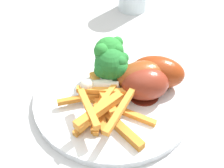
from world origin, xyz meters
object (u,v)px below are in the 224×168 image
at_px(broccoli_floret_front, 107,52).
at_px(carrot_fries_pile, 102,108).
at_px(chicken_drumstick_far, 140,84).
at_px(dinner_plate, 112,96).
at_px(chicken_drumstick_extra, 153,72).
at_px(broccoli_floret_middle, 110,66).
at_px(dining_table, 100,158).
at_px(chicken_drumstick_near, 137,78).

relative_size(broccoli_floret_front, carrot_fries_pile, 0.51).
bearing_deg(carrot_fries_pile, chicken_drumstick_far, -58.64).
bearing_deg(dinner_plate, carrot_fries_pile, 158.10).
distance_m(broccoli_floret_front, carrot_fries_pile, 0.09).
relative_size(broccoli_floret_front, chicken_drumstick_far, 0.55).
bearing_deg(chicken_drumstick_extra, broccoli_floret_front, 69.73).
bearing_deg(broccoli_floret_middle, chicken_drumstick_extra, -93.16).
distance_m(chicken_drumstick_far, chicken_drumstick_extra, 0.03).
bearing_deg(broccoli_floret_front, dinner_plate, -174.03).
height_order(dining_table, broccoli_floret_front, broccoli_floret_front).
relative_size(chicken_drumstick_far, chicken_drumstick_extra, 0.91).
distance_m(broccoli_floret_front, chicken_drumstick_far, 0.07).
xyz_separation_m(broccoli_floret_front, broccoli_floret_middle, (-0.02, -0.00, -0.01)).
relative_size(dining_table, chicken_drumstick_far, 7.90).
bearing_deg(broccoli_floret_front, chicken_drumstick_far, -138.15).
distance_m(broccoli_floret_middle, carrot_fries_pile, 0.07).
relative_size(broccoli_floret_front, chicken_drumstick_extra, 0.50).
bearing_deg(chicken_drumstick_near, dining_table, 122.21).
bearing_deg(carrot_fries_pile, broccoli_floret_front, -8.24).
xyz_separation_m(dining_table, broccoli_floret_middle, (0.06, -0.02, 0.17)).
bearing_deg(broccoli_floret_front, chicken_drumstick_near, -131.11).
height_order(carrot_fries_pile, chicken_drumstick_near, chicken_drumstick_near).
height_order(chicken_drumstick_near, chicken_drumstick_far, chicken_drumstick_near).
bearing_deg(dining_table, broccoli_floret_front, -14.06).
bearing_deg(chicken_drumstick_near, dinner_plate, 97.82).
relative_size(broccoli_floret_front, broccoli_floret_middle, 1.09).
distance_m(broccoli_floret_middle, chicken_drumstick_near, 0.05).
relative_size(dinner_plate, carrot_fries_pile, 1.78).
xyz_separation_m(chicken_drumstick_far, chicken_drumstick_extra, (0.03, -0.02, 0.00)).
bearing_deg(broccoli_floret_middle, chicken_drumstick_near, -111.83).
height_order(broccoli_floret_front, chicken_drumstick_near, broccoli_floret_front).
bearing_deg(chicken_drumstick_far, chicken_drumstick_extra, -44.02).
bearing_deg(carrot_fries_pile, chicken_drumstick_near, -49.71).
distance_m(broccoli_floret_middle, chicken_drumstick_extra, 0.07).
bearing_deg(dining_table, chicken_drumstick_extra, -59.51).
bearing_deg(chicken_drumstick_near, broccoli_floret_front, 48.89).
xyz_separation_m(carrot_fries_pile, chicken_drumstick_extra, (0.06, -0.08, 0.01)).
distance_m(dinner_plate, chicken_drumstick_extra, 0.07).
height_order(dinner_plate, carrot_fries_pile, carrot_fries_pile).
bearing_deg(chicken_drumstick_extra, chicken_drumstick_near, 116.01).
height_order(dining_table, carrot_fries_pile, carrot_fries_pile).
height_order(dining_table, chicken_drumstick_extra, chicken_drumstick_extra).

